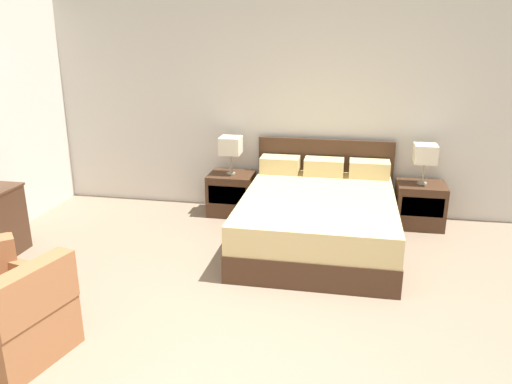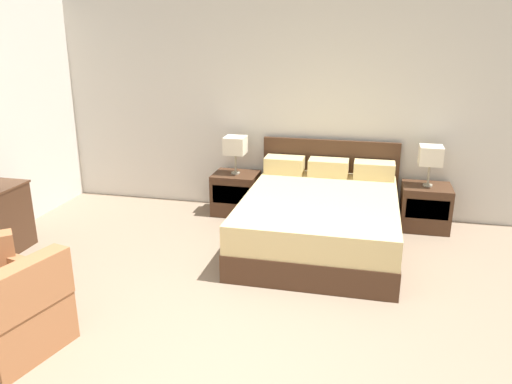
# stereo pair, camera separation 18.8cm
# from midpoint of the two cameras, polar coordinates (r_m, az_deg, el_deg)

# --- Properties ---
(wall_back) EXTENTS (7.21, 0.06, 2.67)m
(wall_back) POSITION_cam_midpoint_polar(r_m,az_deg,el_deg) (6.38, 4.55, 9.54)
(wall_back) COLOR beige
(wall_back) RESTS_ON ground
(bed) EXTENTS (1.69, 2.14, 0.97)m
(bed) POSITION_cam_midpoint_polar(r_m,az_deg,el_deg) (5.53, 8.32, -2.98)
(bed) COLOR #422819
(bed) RESTS_ON ground
(nightstand_left) EXTENTS (0.56, 0.48, 0.53)m
(nightstand_left) POSITION_cam_midpoint_polar(r_m,az_deg,el_deg) (6.43, -1.48, -0.14)
(nightstand_left) COLOR #422819
(nightstand_left) RESTS_ON ground
(nightstand_right) EXTENTS (0.56, 0.48, 0.53)m
(nightstand_right) POSITION_cam_midpoint_polar(r_m,az_deg,el_deg) (6.29, 19.58, -1.63)
(nightstand_right) COLOR #422819
(nightstand_right) RESTS_ON ground
(table_lamp_left) EXTENTS (0.26, 0.26, 0.48)m
(table_lamp_left) POSITION_cam_midpoint_polar(r_m,az_deg,el_deg) (6.26, -1.52, 5.30)
(table_lamp_left) COLOR gray
(table_lamp_left) RESTS_ON nightstand_left
(table_lamp_right) EXTENTS (0.26, 0.26, 0.48)m
(table_lamp_right) POSITION_cam_midpoint_polar(r_m,az_deg,el_deg) (6.12, 20.18, 3.89)
(table_lamp_right) COLOR gray
(table_lamp_right) RESTS_ON nightstand_right
(armchair_companion) EXTENTS (0.83, 0.82, 0.76)m
(armchair_companion) POSITION_cam_midpoint_polar(r_m,az_deg,el_deg) (4.10, -25.04, -12.75)
(armchair_companion) COLOR #935B38
(armchair_companion) RESTS_ON ground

